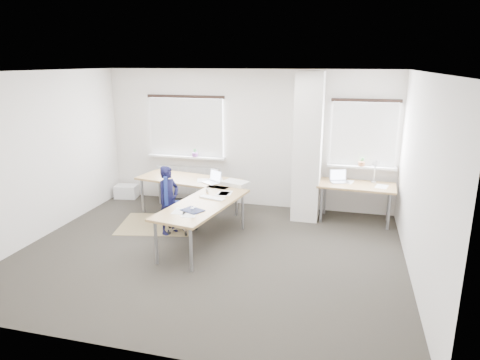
% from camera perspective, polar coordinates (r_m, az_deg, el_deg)
% --- Properties ---
extents(ground, '(6.00, 6.00, 0.00)m').
position_cam_1_polar(ground, '(6.93, -4.06, -9.58)').
color(ground, '#282420').
rests_on(ground, ground).
extents(room_shell, '(6.04, 5.04, 2.82)m').
position_cam_1_polar(room_shell, '(6.77, -1.65, 5.38)').
color(room_shell, silver).
rests_on(room_shell, ground).
extents(floor_mat, '(1.56, 1.40, 0.01)m').
position_cam_1_polar(floor_mat, '(8.19, -10.97, -5.78)').
color(floor_mat, olive).
rests_on(floor_mat, ground).
extents(white_crate, '(0.52, 0.40, 0.28)m').
position_cam_1_polar(white_crate, '(9.87, -14.90, -1.48)').
color(white_crate, white).
rests_on(white_crate, ground).
extents(desk_main, '(2.40, 2.98, 0.96)m').
position_cam_1_polar(desk_main, '(7.67, -5.66, -1.58)').
color(desk_main, olive).
rests_on(desk_main, ground).
extents(desk_side, '(1.44, 0.79, 1.22)m').
position_cam_1_polar(desk_side, '(8.26, 15.28, -0.86)').
color(desk_side, olive).
rests_on(desk_side, ground).
extents(task_chair, '(0.61, 0.60, 1.06)m').
position_cam_1_polar(task_chair, '(7.70, -8.19, -4.71)').
color(task_chair, navy).
rests_on(task_chair, ground).
extents(person, '(0.44, 0.52, 1.22)m').
position_cam_1_polar(person, '(7.55, -9.48, -2.67)').
color(person, black).
rests_on(person, ground).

